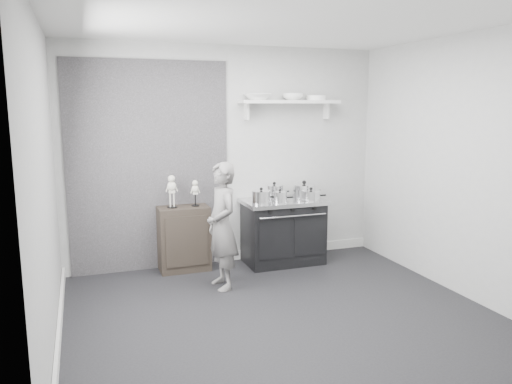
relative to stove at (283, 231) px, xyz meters
The scene contains 16 objects.
ground 1.66m from the stove, 113.55° to the right, with size 4.00×4.00×0.00m, color black.
room_shell 1.95m from the stove, 118.90° to the right, with size 4.02×3.62×2.71m.
wall_shelf 1.62m from the stove, 52.06° to the left, with size 1.30×0.26×0.24m.
stove is the anchor object (origin of this frame).
side_cabinet 1.25m from the stove, behind, with size 0.60×0.35×0.78m, color black.
child 1.17m from the stove, 148.25° to the right, with size 0.51×0.33×1.39m, color slate.
pot_front_left 0.60m from the stove, 161.26° to the right, with size 0.32×0.23×0.19m.
pot_back_left 0.51m from the stove, 115.91° to the left, with size 0.32×0.23×0.21m.
pot_back_right 0.59m from the stove, 14.25° to the left, with size 0.38×0.30×0.22m.
pot_front_right 0.58m from the stove, 25.71° to the right, with size 0.33×0.24×0.17m.
pot_front_center 0.52m from the stove, 124.30° to the right, with size 0.26×0.17×0.17m.
skeleton_full 1.50m from the stove, behind, with size 0.13×0.08×0.45m, color beige, non-canonical shape.
skeleton_torso 1.23m from the stove, behind, with size 0.10×0.06×0.36m, color beige, non-canonical shape.
bowl_large 1.70m from the stove, 144.95° to the left, with size 0.32×0.32×0.08m, color white.
bowl_small 1.70m from the stove, 44.32° to the left, with size 0.27×0.27×0.08m, color white.
plate_stack 1.75m from the stove, 20.43° to the left, with size 0.25×0.25×0.06m, color white.
Camera 1 is at (-1.72, -4.17, 1.99)m, focal length 35.00 mm.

